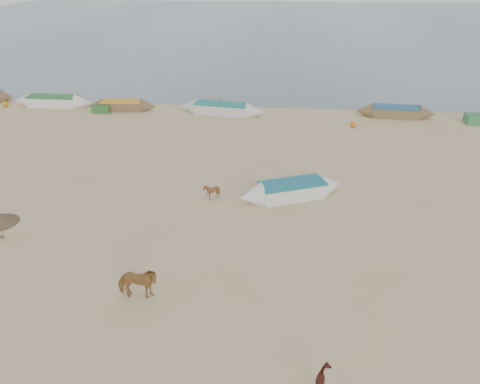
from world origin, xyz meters
name	(u,v)px	position (x,y,z in m)	size (l,w,h in m)	color
ground	(230,258)	(0.00, 0.00, 0.00)	(140.00, 140.00, 0.00)	tan
sea	(281,23)	(0.00, 82.00, 0.01)	(160.00, 160.00, 0.00)	slate
cow_adult	(137,283)	(-2.88, -2.77, 0.62)	(0.67, 1.46, 1.24)	olive
calf_front	(211,191)	(-1.55, 5.11, 0.41)	(0.67, 0.75, 0.83)	#56331B
calf_right	(325,384)	(3.35, -6.27, 0.40)	(0.79, 0.68, 0.80)	#5E261E
near_canoe	(292,190)	(2.43, 5.68, 0.42)	(5.52, 1.29, 0.84)	silver
waterline_canoes	(194,106)	(-5.40, 20.33, 0.43)	(48.90, 3.62, 0.89)	brown
beach_clutter	(326,111)	(4.99, 20.26, 0.30)	(42.50, 5.63, 0.64)	#2A5C29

